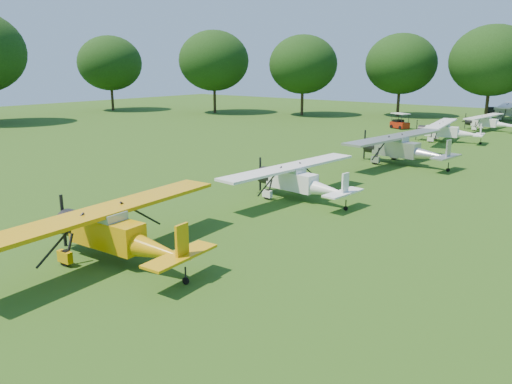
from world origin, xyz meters
TOP-DOWN VIEW (x-y plane):
  - ground at (0.00, 0.00)m, footprint 160.00×160.00m
  - tree_belt at (3.57, 0.16)m, footprint 137.36×130.27m
  - aircraft_2 at (0.52, -5.77)m, footprint 7.35×11.72m
  - aircraft_3 at (0.73, 6.71)m, footprint 6.72×10.71m
  - aircraft_4 at (1.21, 20.50)m, footprint 7.71×12.26m
  - aircraft_5 at (-0.08, 34.69)m, footprint 6.65×10.54m
  - aircraft_6 at (0.80, 46.74)m, footprint 6.03×9.61m
  - aircraft_7 at (0.24, 61.01)m, footprint 7.61×12.08m
  - golf_cart at (-8.23, 42.03)m, footprint 2.51×2.05m

SIDE VIEW (x-z plane):
  - ground at x=0.00m, z-range 0.00..0.00m
  - golf_cart at x=-8.23m, z-range -0.31..1.56m
  - aircraft_6 at x=0.80m, z-range 0.16..2.05m
  - aircraft_5 at x=-0.08m, z-range 0.17..2.24m
  - aircraft_3 at x=0.73m, z-range 0.18..2.28m
  - aircraft_2 at x=0.52m, z-range 0.19..2.50m
  - aircraft_7 at x=0.24m, z-range 0.20..2.57m
  - aircraft_4 at x=1.21m, z-range 0.20..2.61m
  - tree_belt at x=3.57m, z-range 0.77..15.29m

